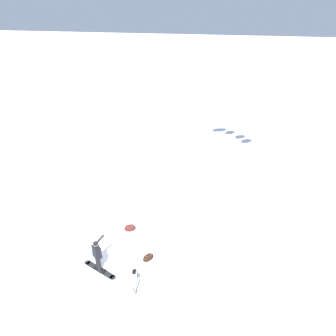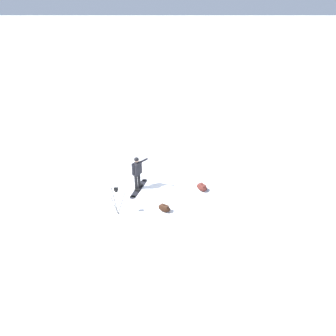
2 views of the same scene
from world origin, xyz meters
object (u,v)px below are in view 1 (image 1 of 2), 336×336
object	(u,v)px
snowboarder	(97,253)
gear_bag_large	(148,257)
camera_tripod	(135,277)
snowboard	(100,269)
gear_bag_small	(130,228)

from	to	relation	value
snowboarder	gear_bag_large	distance (m)	2.29
snowboarder	camera_tripod	bearing A→B (deg)	-18.07
snowboard	snowboarder	bearing A→B (deg)	-87.71
camera_tripod	gear_bag_small	size ratio (longest dim) A/B	1.80
gear_bag_large	gear_bag_small	size ratio (longest dim) A/B	0.90
snowboarder	gear_bag_large	xyz separation A→B (m)	(1.77, 1.22, -0.80)
camera_tripod	gear_bag_small	bearing A→B (deg)	117.58
snowboarder	gear_bag_large	world-z (taller)	snowboarder
snowboard	gear_bag_small	xyz separation A→B (m)	(0.12, 2.87, 0.13)
gear_bag_small	snowboarder	bearing A→B (deg)	-92.34
gear_bag_large	camera_tripod	world-z (taller)	camera_tripod
gear_bag_small	gear_bag_large	bearing A→B (deg)	-45.54
gear_bag_large	snowboarder	bearing A→B (deg)	-145.34
gear_bag_large	camera_tripod	bearing A→B (deg)	-83.81
snowboard	gear_bag_small	bearing A→B (deg)	87.60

